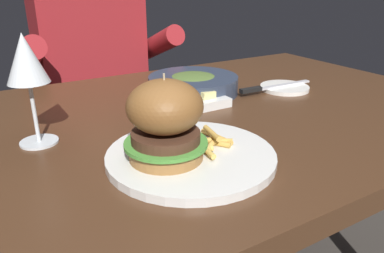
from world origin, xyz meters
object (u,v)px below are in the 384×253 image
main_plate (191,156)px  diner_person (96,105)px  soup_bowl (193,84)px  butter_dish (207,101)px  wine_glass (26,63)px  table_knife (270,87)px  bread_plate (285,88)px  burger_sandwich (165,120)px

main_plate → diner_person: bearing=83.5°
soup_bowl → butter_dish: bearing=-104.4°
main_plate → diner_person: 0.89m
wine_glass → soup_bowl: wine_glass is taller
soup_bowl → table_knife: bearing=-28.9°
wine_glass → table_knife: (0.57, 0.03, -0.13)m
bread_plate → table_knife: size_ratio=0.57×
diner_person → burger_sandwich: bearing=-99.3°
burger_sandwich → table_knife: (0.41, 0.22, -0.06)m
wine_glass → diner_person: bearing=66.1°
table_knife → soup_bowl: bearing=151.1°
burger_sandwich → main_plate: bearing=-3.9°
wine_glass → soup_bowl: size_ratio=0.86×
burger_sandwich → table_knife: size_ratio=0.60×
bread_plate → table_knife: 0.05m
main_plate → soup_bowl: size_ratio=1.21×
bread_plate → soup_bowl: soup_bowl is taller
burger_sandwich → diner_person: diner_person is taller
soup_bowl → main_plate: bearing=-121.7°
main_plate → table_knife: size_ratio=1.23×
butter_dish → main_plate: bearing=-128.4°
bread_plate → burger_sandwich: bearing=-154.6°
main_plate → table_knife: (0.37, 0.22, 0.01)m
table_knife → butter_dish: (-0.20, -0.01, -0.00)m
main_plate → bread_plate: bearing=27.9°
main_plate → soup_bowl: (0.20, 0.32, 0.02)m
bread_plate → wine_glass: bearing=-177.7°
soup_bowl → diner_person: size_ratio=0.19×
bread_plate → butter_dish: bearing=-178.0°
diner_person → soup_bowl: bearing=-80.0°
diner_person → butter_dish: bearing=-83.9°
soup_bowl → diner_person: bearing=100.0°
diner_person → wine_glass: bearing=-113.9°
table_knife → diner_person: bearing=112.6°
main_plate → butter_dish: butter_dish is taller
main_plate → bread_plate: (0.42, 0.22, -0.00)m
butter_dish → soup_bowl: size_ratio=0.41×
soup_bowl → burger_sandwich: bearing=-127.2°
main_plate → burger_sandwich: bearing=176.1°
bread_plate → diner_person: (-0.32, 0.65, -0.18)m
main_plate → wine_glass: 0.31m
bread_plate → diner_person: bearing=116.3°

